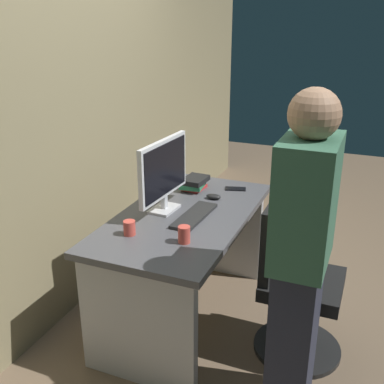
{
  "coord_description": "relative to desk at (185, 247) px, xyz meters",
  "views": [
    {
      "loc": [
        -2.43,
        -1.05,
        1.91
      ],
      "look_at": [
        0.0,
        -0.05,
        0.9
      ],
      "focal_mm": 43.51,
      "sensor_mm": 36.0,
      "label": 1
    }
  ],
  "objects": [
    {
      "name": "person_at_desk",
      "position": [
        -0.51,
        -0.8,
        0.33
      ],
      "size": [
        0.4,
        0.24,
        1.64
      ],
      "color": "#262838",
      "rests_on": "ground"
    },
    {
      "name": "wall_back",
      "position": [
        0.0,
        0.8,
        0.98
      ],
      "size": [
        6.4,
        0.1,
        3.0
      ],
      "primitive_type": "cube",
      "color": "#8C7F5B",
      "rests_on": "ground"
    },
    {
      "name": "cell_phone",
      "position": [
        0.53,
        -0.17,
        0.24
      ],
      "size": [
        0.11,
        0.16,
        0.01
      ],
      "primitive_type": "cube",
      "rotation": [
        0.0,
        0.0,
        0.28
      ],
      "color": "black",
      "rests_on": "desk"
    },
    {
      "name": "cup_near_keyboard",
      "position": [
        -0.36,
        -0.15,
        0.28
      ],
      "size": [
        0.07,
        0.07,
        0.09
      ],
      "primitive_type": "cylinder",
      "color": "#D84C3F",
      "rests_on": "desk"
    },
    {
      "name": "mouse",
      "position": [
        0.3,
        -0.08,
        0.25
      ],
      "size": [
        0.06,
        0.1,
        0.03
      ],
      "primitive_type": "ellipsoid",
      "color": "black",
      "rests_on": "desk"
    },
    {
      "name": "keyboard",
      "position": [
        -0.03,
        -0.08,
        0.25
      ],
      "size": [
        0.44,
        0.15,
        0.02
      ],
      "primitive_type": "cube",
      "rotation": [
        0.0,
        0.0,
        -0.04
      ],
      "color": "#262626",
      "rests_on": "desk"
    },
    {
      "name": "office_chair",
      "position": [
        -0.06,
        -0.71,
        -0.09
      ],
      "size": [
        0.52,
        0.52,
        0.94
      ],
      "color": "black",
      "rests_on": "ground"
    },
    {
      "name": "monitor",
      "position": [
        0.0,
        0.14,
        0.49
      ],
      "size": [
        0.54,
        0.15,
        0.46
      ],
      "color": "silver",
      "rests_on": "desk"
    },
    {
      "name": "desk",
      "position": [
        0.0,
        0.0,
        0.0
      ],
      "size": [
        1.42,
        0.76,
        0.75
      ],
      "color": "#4C4C51",
      "rests_on": "ground"
    },
    {
      "name": "book_stack",
      "position": [
        0.42,
        0.11,
        0.28
      ],
      "size": [
        0.21,
        0.18,
        0.09
      ],
      "color": "red",
      "rests_on": "desk"
    },
    {
      "name": "ground_plane",
      "position": [
        0.0,
        0.0,
        -0.52
      ],
      "size": [
        9.0,
        9.0,
        0.0
      ],
      "primitive_type": "plane",
      "color": "brown"
    },
    {
      "name": "cup_by_monitor",
      "position": [
        -0.39,
        0.17,
        0.28
      ],
      "size": [
        0.07,
        0.07,
        0.08
      ],
      "primitive_type": "cylinder",
      "color": "#D84C3F",
      "rests_on": "desk"
    }
  ]
}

